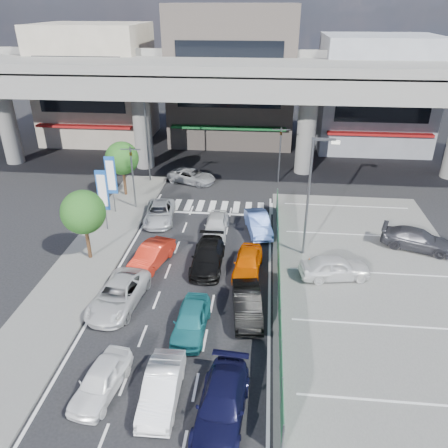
# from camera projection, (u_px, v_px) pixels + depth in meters

# --- Properties ---
(ground) EXTENTS (120.00, 120.00, 0.00)m
(ground) POSITION_uv_depth(u_px,v_px,m) (184.00, 302.00, 24.69)
(ground) COLOR black
(ground) RESTS_ON ground
(parking_lot) EXTENTS (12.00, 28.00, 0.06)m
(parking_lot) POSITION_uv_depth(u_px,v_px,m) (376.00, 292.00, 25.48)
(parking_lot) COLOR #585956
(parking_lot) RESTS_ON ground
(sidewalk_left) EXTENTS (4.00, 30.00, 0.12)m
(sidewalk_left) POSITION_uv_depth(u_px,v_px,m) (91.00, 258.00, 28.82)
(sidewalk_left) COLOR #585956
(sidewalk_left) RESTS_ON ground
(fence_run) EXTENTS (0.16, 22.00, 1.80)m
(fence_run) POSITION_uv_depth(u_px,v_px,m) (279.00, 284.00, 24.70)
(fence_run) COLOR #205F37
(fence_run) RESTS_ON ground
(expressway) EXTENTS (64.00, 14.00, 10.75)m
(expressway) POSITION_uv_depth(u_px,v_px,m) (223.00, 79.00, 40.19)
(expressway) COLOR slate
(expressway) RESTS_ON ground
(building_west) EXTENTS (12.00, 10.90, 13.00)m
(building_west) POSITION_uv_depth(u_px,v_px,m) (97.00, 84.00, 51.46)
(building_west) COLOR gray
(building_west) RESTS_ON ground
(building_center) EXTENTS (14.00, 10.90, 15.00)m
(building_center) POSITION_uv_depth(u_px,v_px,m) (233.00, 76.00, 50.49)
(building_center) COLOR gray
(building_center) RESTS_ON ground
(building_east) EXTENTS (12.00, 10.90, 12.00)m
(building_east) POSITION_uv_depth(u_px,v_px,m) (374.00, 93.00, 48.87)
(building_east) COLOR gray
(building_east) RESTS_ON ground
(traffic_light_left) EXTENTS (1.60, 1.24, 5.20)m
(traffic_light_left) POSITION_uv_depth(u_px,v_px,m) (131.00, 163.00, 34.07)
(traffic_light_left) COLOR #595B60
(traffic_light_left) RESTS_ON ground
(traffic_light_right) EXTENTS (1.60, 1.24, 5.20)m
(traffic_light_right) POSITION_uv_depth(u_px,v_px,m) (281.00, 141.00, 39.25)
(traffic_light_right) COLOR #595B60
(traffic_light_right) RESTS_ON ground
(street_lamp_right) EXTENTS (1.65, 0.22, 8.00)m
(street_lamp_right) POSITION_uv_depth(u_px,v_px,m) (312.00, 188.00, 27.20)
(street_lamp_right) COLOR #595B60
(street_lamp_right) RESTS_ON ground
(street_lamp_left) EXTENTS (1.65, 0.22, 8.00)m
(street_lamp_left) POSITION_uv_depth(u_px,v_px,m) (148.00, 132.00, 39.02)
(street_lamp_left) COLOR #595B60
(street_lamp_left) RESTS_ON ground
(signboard_near) EXTENTS (0.80, 0.14, 4.70)m
(signboard_near) POSITION_uv_depth(u_px,v_px,m) (103.00, 192.00, 31.01)
(signboard_near) COLOR #595B60
(signboard_near) RESTS_ON ground
(signboard_far) EXTENTS (0.80, 0.14, 4.70)m
(signboard_far) POSITION_uv_depth(u_px,v_px,m) (111.00, 177.00, 33.70)
(signboard_far) COLOR #595B60
(signboard_far) RESTS_ON ground
(tree_near) EXTENTS (2.80, 2.80, 4.80)m
(tree_near) POSITION_uv_depth(u_px,v_px,m) (83.00, 212.00, 27.31)
(tree_near) COLOR #382314
(tree_near) RESTS_ON ground
(tree_far) EXTENTS (2.80, 2.80, 4.80)m
(tree_far) POSITION_uv_depth(u_px,v_px,m) (122.00, 158.00, 36.68)
(tree_far) COLOR #382314
(tree_far) RESTS_ON ground
(van_white_back_left) EXTENTS (2.09, 3.98, 1.29)m
(van_white_back_left) POSITION_uv_depth(u_px,v_px,m) (101.00, 380.00, 18.76)
(van_white_back_left) COLOR white
(van_white_back_left) RESTS_ON ground
(hatch_white_back_mid) EXTENTS (1.51, 4.11, 1.35)m
(hatch_white_back_mid) POSITION_uv_depth(u_px,v_px,m) (162.00, 388.00, 18.36)
(hatch_white_back_mid) COLOR white
(hatch_white_back_mid) RESTS_ON ground
(minivan_navy_back) EXTENTS (2.28, 4.88, 1.38)m
(minivan_navy_back) POSITION_uv_depth(u_px,v_px,m) (222.00, 404.00, 17.59)
(minivan_navy_back) COLOR black
(minivan_navy_back) RESTS_ON ground
(sedan_white_mid_left) EXTENTS (2.77, 5.17, 1.38)m
(sedan_white_mid_left) POSITION_uv_depth(u_px,v_px,m) (118.00, 295.00, 24.13)
(sedan_white_mid_left) COLOR silver
(sedan_white_mid_left) RESTS_ON ground
(taxi_teal_mid) EXTENTS (1.73, 4.09, 1.38)m
(taxi_teal_mid) POSITION_uv_depth(u_px,v_px,m) (191.00, 320.00, 22.22)
(taxi_teal_mid) COLOR teal
(taxi_teal_mid) RESTS_ON ground
(hatch_black_mid_right) EXTENTS (1.96, 4.33, 1.38)m
(hatch_black_mid_right) POSITION_uv_depth(u_px,v_px,m) (247.00, 304.00, 23.37)
(hatch_black_mid_right) COLOR black
(hatch_black_mid_right) RESTS_ON ground
(taxi_orange_left) EXTENTS (2.49, 4.42, 1.38)m
(taxi_orange_left) POSITION_uv_depth(u_px,v_px,m) (151.00, 256.00, 27.83)
(taxi_orange_left) COLOR red
(taxi_orange_left) RESTS_ON ground
(sedan_black_mid) EXTENTS (1.96, 4.76, 1.38)m
(sedan_black_mid) POSITION_uv_depth(u_px,v_px,m) (208.00, 257.00, 27.72)
(sedan_black_mid) COLOR black
(sedan_black_mid) RESTS_ON ground
(taxi_orange_right) EXTENTS (1.92, 4.16, 1.38)m
(taxi_orange_right) POSITION_uv_depth(u_px,v_px,m) (248.00, 262.00, 27.13)
(taxi_orange_right) COLOR #DC5400
(taxi_orange_right) RESTS_ON ground
(wagon_silver_front_left) EXTENTS (2.67, 4.85, 1.29)m
(wagon_silver_front_left) POSITION_uv_depth(u_px,v_px,m) (159.00, 213.00, 33.57)
(wagon_silver_front_left) COLOR #B2B5BA
(wagon_silver_front_left) RESTS_ON ground
(sedan_white_front_mid) EXTENTS (1.66, 4.06, 1.38)m
(sedan_white_front_mid) POSITION_uv_depth(u_px,v_px,m) (216.00, 225.00, 31.66)
(sedan_white_front_mid) COLOR silver
(sedan_white_front_mid) RESTS_ON ground
(kei_truck_front_right) EXTENTS (2.35, 4.41, 1.38)m
(kei_truck_front_right) POSITION_uv_depth(u_px,v_px,m) (258.00, 223.00, 31.89)
(kei_truck_front_right) COLOR #5374C7
(kei_truck_front_right) RESTS_ON ground
(crossing_wagon_silver) EXTENTS (4.95, 3.54, 1.25)m
(crossing_wagon_silver) POSITION_uv_depth(u_px,v_px,m) (192.00, 176.00, 40.64)
(crossing_wagon_silver) COLOR gray
(crossing_wagon_silver) RESTS_ON ground
(parked_sedan_white) EXTENTS (4.48, 2.41, 1.45)m
(parked_sedan_white) POSITION_uv_depth(u_px,v_px,m) (335.00, 267.00, 26.46)
(parked_sedan_white) COLOR silver
(parked_sedan_white) RESTS_ON parking_lot
(parked_sedan_dgrey) EXTENTS (5.08, 3.39, 1.37)m
(parked_sedan_dgrey) POSITION_uv_depth(u_px,v_px,m) (417.00, 240.00, 29.62)
(parked_sedan_dgrey) COLOR #33343A
(parked_sedan_dgrey) RESTS_ON parking_lot
(traffic_cone) EXTENTS (0.41, 0.41, 0.71)m
(traffic_cone) POSITION_uv_depth(u_px,v_px,m) (309.00, 262.00, 27.65)
(traffic_cone) COLOR #DD4F0C
(traffic_cone) RESTS_ON parking_lot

